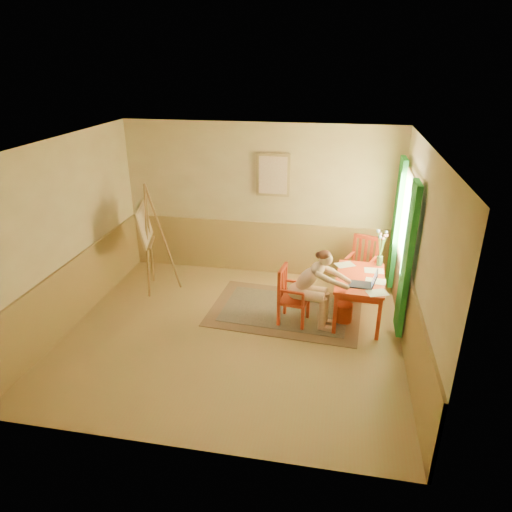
% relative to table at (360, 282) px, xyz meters
% --- Properties ---
extents(room, '(5.04, 4.54, 2.84)m').
position_rel_table_xyz_m(room, '(-1.83, -0.79, 0.77)').
color(room, '#A3844F').
rests_on(room, ground).
extents(wainscot, '(5.00, 4.50, 1.00)m').
position_rel_table_xyz_m(wainscot, '(-1.83, 0.00, -0.13)').
color(wainscot, tan).
rests_on(wainscot, room).
extents(window, '(0.12, 2.01, 2.20)m').
position_rel_table_xyz_m(window, '(0.59, 0.31, 0.71)').
color(window, white).
rests_on(window, room).
extents(wall_portrait, '(0.60, 0.05, 0.76)m').
position_rel_table_xyz_m(wall_portrait, '(-1.58, 1.41, 1.27)').
color(wall_portrait, '#A58A55').
rests_on(wall_portrait, room).
extents(rug, '(2.51, 1.77, 0.02)m').
position_rel_table_xyz_m(rug, '(-1.14, 0.01, -0.62)').
color(rug, '#8C7251').
rests_on(rug, room).
extents(table, '(0.79, 1.24, 0.72)m').
position_rel_table_xyz_m(table, '(0.00, 0.00, 0.00)').
color(table, '#DC4823').
rests_on(table, room).
extents(chair_left, '(0.48, 0.46, 0.92)m').
position_rel_table_xyz_m(chair_left, '(-1.02, -0.31, -0.17)').
color(chair_left, '#DC4823').
rests_on(chair_left, room).
extents(chair_back, '(0.59, 0.61, 1.03)m').
position_rel_table_xyz_m(chair_back, '(0.05, 0.85, -0.11)').
color(chair_back, '#DC4823').
rests_on(chair_back, room).
extents(figure, '(0.96, 0.47, 1.27)m').
position_rel_table_xyz_m(figure, '(-0.70, -0.34, 0.07)').
color(figure, beige).
rests_on(figure, room).
extents(laptop, '(0.42, 0.27, 0.25)m').
position_rel_table_xyz_m(laptop, '(0.06, -0.28, 0.14)').
color(laptop, '#1E2338').
rests_on(laptop, table).
extents(papers, '(0.82, 1.21, 0.00)m').
position_rel_table_xyz_m(papers, '(0.11, 0.02, 0.09)').
color(papers, white).
rests_on(papers, table).
extents(vase, '(0.20, 0.29, 0.59)m').
position_rel_table_xyz_m(vase, '(0.31, 0.52, 0.36)').
color(vase, '#3F724C').
rests_on(vase, table).
extents(wastebasket, '(0.35, 0.35, 0.30)m').
position_rel_table_xyz_m(wastebasket, '(-0.21, -0.14, -0.48)').
color(wastebasket, '#C44520').
rests_on(wastebasket, room).
extents(easel, '(0.73, 0.86, 1.92)m').
position_rel_table_xyz_m(easel, '(-3.59, 0.37, 0.51)').
color(easel, olive).
rests_on(easel, room).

